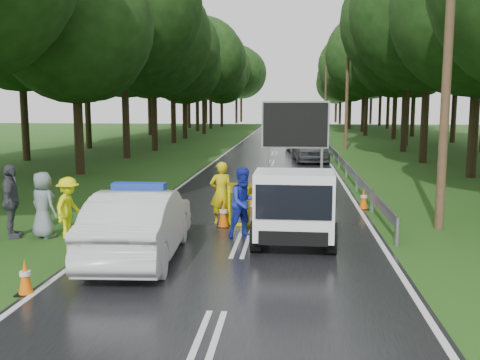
# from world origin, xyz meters

# --- Properties ---
(ground) EXTENTS (160.00, 160.00, 0.00)m
(ground) POSITION_xyz_m (0.00, 0.00, 0.00)
(ground) COLOR #224E16
(ground) RESTS_ON ground
(road) EXTENTS (7.00, 140.00, 0.02)m
(road) POSITION_xyz_m (0.00, 30.00, 0.01)
(road) COLOR black
(road) RESTS_ON ground
(guardrail) EXTENTS (0.12, 60.06, 0.70)m
(guardrail) POSITION_xyz_m (3.70, 29.67, 0.55)
(guardrail) COLOR gray
(guardrail) RESTS_ON ground
(utility_pole_near) EXTENTS (1.40, 0.24, 10.00)m
(utility_pole_near) POSITION_xyz_m (5.20, 2.00, 5.06)
(utility_pole_near) COLOR #4E3224
(utility_pole_near) RESTS_ON ground
(utility_pole_mid) EXTENTS (1.40, 0.24, 10.00)m
(utility_pole_mid) POSITION_xyz_m (5.20, 28.00, 5.06)
(utility_pole_mid) COLOR #4E3224
(utility_pole_mid) RESTS_ON ground
(utility_pole_far) EXTENTS (1.40, 0.24, 10.00)m
(utility_pole_far) POSITION_xyz_m (5.20, 54.00, 5.06)
(utility_pole_far) COLOR #4E3224
(utility_pole_far) RESTS_ON ground
(police_sedan) EXTENTS (1.90, 4.73, 1.68)m
(police_sedan) POSITION_xyz_m (-2.09, -1.63, 0.77)
(police_sedan) COLOR silver
(police_sedan) RESTS_ON ground
(work_truck) EXTENTS (1.96, 4.29, 3.40)m
(work_truck) POSITION_xyz_m (1.25, 0.31, 0.92)
(work_truck) COLOR gray
(work_truck) RESTS_ON ground
(barrier) EXTENTS (2.79, 1.01, 1.21)m
(barrier) POSITION_xyz_m (0.80, 1.32, 0.91)
(barrier) COLOR #D1DE0C
(barrier) RESTS_ON ground
(officer) EXTENTS (0.75, 0.62, 1.77)m
(officer) POSITION_xyz_m (-0.79, 2.00, 0.88)
(officer) COLOR #D6BF0B
(officer) RESTS_ON ground
(civilian) EXTENTS (1.10, 1.04, 1.79)m
(civilian) POSITION_xyz_m (0.00, 0.50, 0.89)
(civilian) COLOR #1A29A9
(civilian) RESTS_ON ground
(bystander_left) EXTENTS (0.68, 1.06, 1.56)m
(bystander_left) POSITION_xyz_m (-4.40, 0.00, 0.78)
(bystander_left) COLOR #FEFE0D
(bystander_left) RESTS_ON ground
(bystander_mid) EXTENTS (0.80, 1.19, 1.87)m
(bystander_mid) POSITION_xyz_m (-5.85, -0.10, 0.94)
(bystander_mid) COLOR #42444A
(bystander_mid) RESTS_ON ground
(bystander_right) EXTENTS (0.98, 0.87, 1.68)m
(bystander_right) POSITION_xyz_m (-5.05, -0.02, 0.84)
(bystander_right) COLOR slate
(bystander_right) RESTS_ON ground
(queue_car_first) EXTENTS (2.30, 4.81, 1.59)m
(queue_car_first) POSITION_xyz_m (2.22, 18.91, 0.79)
(queue_car_first) COLOR #3C3F43
(queue_car_first) RESTS_ON ground
(queue_car_second) EXTENTS (2.74, 5.30, 1.47)m
(queue_car_second) POSITION_xyz_m (1.94, 24.91, 0.74)
(queue_car_second) COLOR #9A9CA1
(queue_car_second) RESTS_ON ground
(queue_car_third) EXTENTS (2.57, 5.40, 1.49)m
(queue_car_third) POSITION_xyz_m (2.60, 31.20, 0.74)
(queue_car_third) COLOR black
(queue_car_third) RESTS_ON ground
(queue_car_fourth) EXTENTS (2.20, 5.15, 1.65)m
(queue_car_fourth) POSITION_xyz_m (2.39, 37.20, 0.82)
(queue_car_fourth) COLOR #393B40
(queue_car_fourth) RESTS_ON ground
(cone_near_left) EXTENTS (0.31, 0.31, 0.65)m
(cone_near_left) POSITION_xyz_m (-3.50, -4.00, 0.32)
(cone_near_left) COLOR black
(cone_near_left) RESTS_ON ground
(cone_center) EXTENTS (0.36, 0.36, 0.75)m
(cone_center) POSITION_xyz_m (-0.67, 1.54, 0.37)
(cone_center) COLOR black
(cone_center) RESTS_ON ground
(cone_far) EXTENTS (0.35, 0.35, 0.74)m
(cone_far) POSITION_xyz_m (-0.15, 5.00, 0.36)
(cone_far) COLOR black
(cone_far) RESTS_ON ground
(cone_left_mid) EXTENTS (0.37, 0.37, 0.79)m
(cone_left_mid) POSITION_xyz_m (-2.50, 3.00, 0.38)
(cone_left_mid) COLOR black
(cone_left_mid) RESTS_ON ground
(cone_right) EXTENTS (0.33, 0.33, 0.70)m
(cone_right) POSITION_xyz_m (3.50, 4.50, 0.34)
(cone_right) COLOR black
(cone_right) RESTS_ON ground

